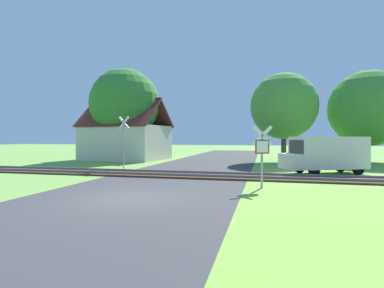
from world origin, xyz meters
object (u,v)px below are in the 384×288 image
Objects in this scene: stop_sign_near at (262,151)px; tree_far at (368,108)px; tree_right at (284,106)px; mail_truck at (326,153)px; crossing_sign_far at (124,139)px; house at (126,141)px; tree_left at (125,104)px.

tree_far is at bearing -132.83° from stop_sign_near.
tree_right is at bearing -166.84° from tree_far.
crossing_sign_far is at bearing 69.94° from mail_truck.
house is 1.05× the size of tree_far.
stop_sign_near is at bearing -40.06° from house.
tree_far reaches higher than mail_truck.
crossing_sign_far is (-9.07, 5.24, 0.50)m from stop_sign_near.
tree_left reaches higher than house.
stop_sign_near reaches higher than mail_truck.
crossing_sign_far is 0.69× the size of mail_truck.
tree_left is (0.05, -0.29, 3.67)m from house.
mail_truck is (-5.40, -10.39, -3.56)m from tree_far.
house is at bearing 99.10° from tree_left.
tree_right is at bearing -110.94° from stop_sign_near.
stop_sign_near is 0.75× the size of crossing_sign_far.
tree_left reaches higher than mail_truck.
tree_left is at bearing -173.64° from tree_far.
crossing_sign_far is 10.41m from tree_left.
tree_right is at bearing 54.62° from crossing_sign_far.
tree_right reaches higher than mail_truck.
stop_sign_near is 0.52× the size of mail_truck.
tree_left is 1.72× the size of mail_truck.
stop_sign_near is at bearing -16.99° from crossing_sign_far.
crossing_sign_far is 12.80m from mail_truck.
stop_sign_near is 0.34× the size of tree_right.
tree_left is 1.10× the size of tree_far.
crossing_sign_far is at bearing -44.15° from stop_sign_near.
tree_left is at bearing -73.94° from house.
tree_far is at bearing 6.36° from tree_left.
tree_right is at bearing -12.00° from mail_truck.
stop_sign_near is 19.17m from tree_far.
mail_truck is (12.74, 0.95, -0.84)m from crossing_sign_far.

